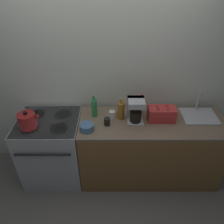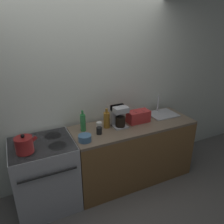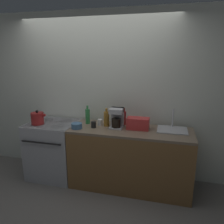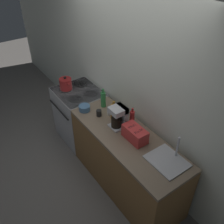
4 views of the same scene
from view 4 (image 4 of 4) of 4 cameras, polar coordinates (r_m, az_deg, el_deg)
ground_plane at (r=3.95m, az=-6.43°, el=-12.07°), size 12.00×12.00×0.00m
wall_back at (r=3.44m, az=2.54°, el=7.76°), size 8.00×0.05×2.60m
stove at (r=4.17m, az=-7.28°, el=-0.48°), size 0.74×0.70×0.90m
counter_block at (r=3.38m, az=3.19°, el=-11.21°), size 1.75×0.63×0.90m
kettle at (r=3.98m, az=-10.54°, el=6.35°), size 0.24×0.19×0.22m
toaster at (r=2.98m, az=5.26°, el=-5.01°), size 0.32×0.17×0.17m
coffee_maker at (r=3.11m, az=1.64°, el=-1.04°), size 0.19×0.20×0.29m
sink_tray at (r=2.83m, az=12.62°, el=-10.65°), size 0.42×0.35×0.28m
bottle_amber at (r=3.26m, az=0.39°, el=0.10°), size 0.08×0.08×0.27m
bottle_green at (r=3.49m, az=-2.02°, el=2.94°), size 0.07×0.07×0.28m
bottle_red at (r=3.17m, az=4.59°, el=-1.40°), size 0.06×0.06×0.26m
cup_white at (r=3.38m, az=-0.53°, el=0.10°), size 0.07×0.07×0.09m
cup_black at (r=3.35m, az=-3.00°, el=-0.23°), size 0.07×0.07×0.09m
bowl at (r=3.48m, az=-6.31°, el=0.93°), size 0.16×0.16×0.08m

